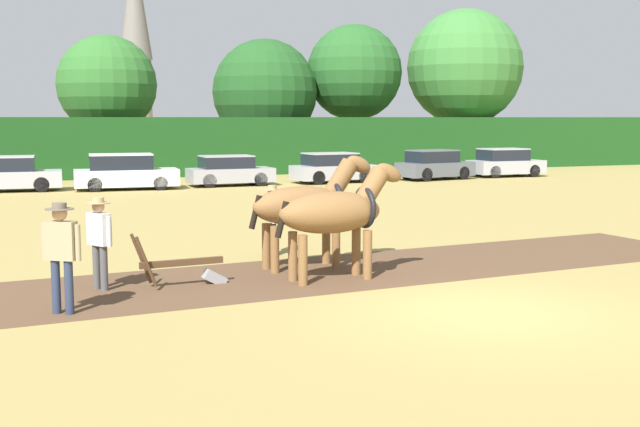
{
  "coord_description": "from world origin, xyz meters",
  "views": [
    {
      "loc": [
        -7.22,
        -10.86,
        3.15
      ],
      "look_at": [
        -0.92,
        5.03,
        1.1
      ],
      "focal_mm": 45.0,
      "sensor_mm": 36.0,
      "label": 1
    }
  ],
  "objects_px": {
    "parked_car_end_right": "(505,163)",
    "tree_center_left": "(107,85)",
    "farmer_onlooker_left": "(61,248)",
    "draft_horse_lead_left": "(336,212)",
    "draft_horse_lead_right": "(307,205)",
    "parked_car_far_right": "(434,165)",
    "farmer_beside_team": "(272,215)",
    "tree_center_right": "(354,73)",
    "farmer_at_plow": "(99,236)",
    "church_spire": "(136,44)",
    "tree_right": "(465,67)",
    "plow": "(189,268)",
    "parked_car_center": "(125,173)",
    "parked_car_right": "(333,168)",
    "parked_car_center_left": "(6,174)",
    "tree_center": "(265,92)",
    "parked_car_center_right": "(229,171)"
  },
  "relations": [
    {
      "from": "tree_right",
      "to": "church_spire",
      "type": "relative_size",
      "value": 0.56
    },
    {
      "from": "tree_right",
      "to": "farmer_onlooker_left",
      "type": "relative_size",
      "value": 5.66
    },
    {
      "from": "draft_horse_lead_left",
      "to": "tree_center_right",
      "type": "bearing_deg",
      "value": 61.48
    },
    {
      "from": "tree_center_left",
      "to": "parked_car_center",
      "type": "height_order",
      "value": "tree_center_left"
    },
    {
      "from": "tree_center",
      "to": "parked_car_far_right",
      "type": "bearing_deg",
      "value": -66.05
    },
    {
      "from": "tree_center_right",
      "to": "draft_horse_lead_left",
      "type": "distance_m",
      "value": 36.69
    },
    {
      "from": "farmer_onlooker_left",
      "to": "draft_horse_lead_left",
      "type": "bearing_deg",
      "value": -45.04
    },
    {
      "from": "church_spire",
      "to": "parked_car_center",
      "type": "relative_size",
      "value": 4.0
    },
    {
      "from": "draft_horse_lead_right",
      "to": "farmer_at_plow",
      "type": "relative_size",
      "value": 1.68
    },
    {
      "from": "tree_center_left",
      "to": "tree_right",
      "type": "bearing_deg",
      "value": -1.98
    },
    {
      "from": "tree_center_left",
      "to": "church_spire",
      "type": "xyz_separation_m",
      "value": [
        5.6,
        25.04,
        4.57
      ]
    },
    {
      "from": "parked_car_center_left",
      "to": "parked_car_right",
      "type": "xyz_separation_m",
      "value": [
        14.79,
        -0.82,
        -0.02
      ]
    },
    {
      "from": "parked_car_end_right",
      "to": "tree_center_left",
      "type": "bearing_deg",
      "value": 152.32
    },
    {
      "from": "tree_right",
      "to": "parked_car_center",
      "type": "bearing_deg",
      "value": -156.33
    },
    {
      "from": "tree_center_left",
      "to": "parked_car_center_left",
      "type": "distance_m",
      "value": 12.33
    },
    {
      "from": "parked_car_end_right",
      "to": "tree_right",
      "type": "bearing_deg",
      "value": 71.61
    },
    {
      "from": "tree_right",
      "to": "plow",
      "type": "relative_size",
      "value": 5.64
    },
    {
      "from": "tree_center",
      "to": "farmer_at_plow",
      "type": "xyz_separation_m",
      "value": [
        -13.66,
        -32.7,
        -3.72
      ]
    },
    {
      "from": "parked_car_center",
      "to": "parked_car_right",
      "type": "bearing_deg",
      "value": 5.1
    },
    {
      "from": "draft_horse_lead_right",
      "to": "parked_car_end_right",
      "type": "relative_size",
      "value": 0.73
    },
    {
      "from": "draft_horse_lead_right",
      "to": "plow",
      "type": "relative_size",
      "value": 1.59
    },
    {
      "from": "tree_center",
      "to": "draft_horse_lead_left",
      "type": "height_order",
      "value": "tree_center"
    },
    {
      "from": "parked_car_center_left",
      "to": "parked_car_right",
      "type": "height_order",
      "value": "parked_car_center_left"
    },
    {
      "from": "tree_center",
      "to": "parked_car_far_right",
      "type": "distance_m",
      "value": 13.52
    },
    {
      "from": "farmer_at_plow",
      "to": "parked_car_end_right",
      "type": "xyz_separation_m",
      "value": [
        23.48,
        21.34,
        -0.27
      ]
    },
    {
      "from": "draft_horse_lead_left",
      "to": "farmer_onlooker_left",
      "type": "bearing_deg",
      "value": -173.74
    },
    {
      "from": "draft_horse_lead_left",
      "to": "farmer_at_plow",
      "type": "relative_size",
      "value": 1.64
    },
    {
      "from": "farmer_beside_team",
      "to": "parked_car_center_left",
      "type": "height_order",
      "value": "farmer_beside_team"
    },
    {
      "from": "farmer_at_plow",
      "to": "church_spire",
      "type": "bearing_deg",
      "value": 50.14
    },
    {
      "from": "parked_car_center_left",
      "to": "parked_car_center",
      "type": "distance_m",
      "value": 4.95
    },
    {
      "from": "plow",
      "to": "farmer_onlooker_left",
      "type": "xyz_separation_m",
      "value": [
        -2.37,
        -1.43,
        0.75
      ]
    },
    {
      "from": "parked_car_right",
      "to": "parked_car_end_right",
      "type": "height_order",
      "value": "parked_car_end_right"
    },
    {
      "from": "draft_horse_lead_right",
      "to": "tree_center",
      "type": "bearing_deg",
      "value": 69.79
    },
    {
      "from": "farmer_at_plow",
      "to": "parked_car_far_right",
      "type": "bearing_deg",
      "value": 17.64
    },
    {
      "from": "draft_horse_lead_right",
      "to": "parked_car_far_right",
      "type": "xyz_separation_m",
      "value": [
        14.61,
        20.23,
        -0.6
      ]
    },
    {
      "from": "plow",
      "to": "parked_car_right",
      "type": "relative_size",
      "value": 0.44
    },
    {
      "from": "draft_horse_lead_right",
      "to": "tree_center_left",
      "type": "bearing_deg",
      "value": 86.46
    },
    {
      "from": "farmer_at_plow",
      "to": "parked_car_end_right",
      "type": "bearing_deg",
      "value": 12.05
    },
    {
      "from": "church_spire",
      "to": "farmer_onlooker_left",
      "type": "height_order",
      "value": "church_spire"
    },
    {
      "from": "parked_car_far_right",
      "to": "plow",
      "type": "bearing_deg",
      "value": -139.23
    },
    {
      "from": "draft_horse_lead_left",
      "to": "parked_car_center",
      "type": "distance_m",
      "value": 21.6
    },
    {
      "from": "parked_car_center_right",
      "to": "parked_car_center",
      "type": "bearing_deg",
      "value": -177.28
    },
    {
      "from": "tree_center_left",
      "to": "parked_car_far_right",
      "type": "xyz_separation_m",
      "value": [
        14.82,
        -11.08,
        -4.24
      ]
    },
    {
      "from": "tree_center_left",
      "to": "draft_horse_lead_left",
      "type": "bearing_deg",
      "value": -89.48
    },
    {
      "from": "church_spire",
      "to": "farmer_at_plow",
      "type": "distance_m",
      "value": 58.45
    },
    {
      "from": "tree_center_left",
      "to": "farmer_onlooker_left",
      "type": "xyz_separation_m",
      "value": [
        -4.86,
        -33.61,
        -3.9
      ]
    },
    {
      "from": "farmer_beside_team",
      "to": "tree_center_left",
      "type": "bearing_deg",
      "value": 101.1
    },
    {
      "from": "tree_center_left",
      "to": "draft_horse_lead_right",
      "type": "xyz_separation_m",
      "value": [
        0.21,
        -31.31,
        -3.65
      ]
    },
    {
      "from": "draft_horse_lead_right",
      "to": "parked_car_far_right",
      "type": "distance_m",
      "value": 24.96
    },
    {
      "from": "farmer_onlooker_left",
      "to": "parked_car_far_right",
      "type": "distance_m",
      "value": 29.92
    }
  ]
}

